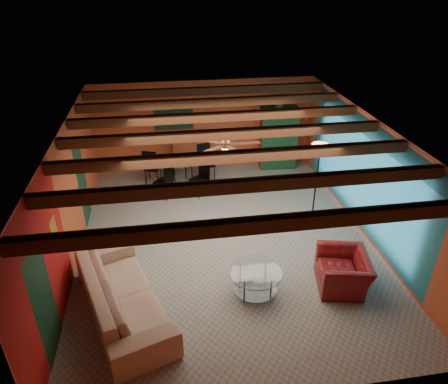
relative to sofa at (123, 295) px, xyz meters
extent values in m
cube|color=gray|center=(2.16, 1.94, -0.42)|extent=(6.50, 8.00, 0.01)
cube|color=silver|center=(2.16, 1.94, 2.28)|extent=(6.50, 8.00, 0.01)
cube|color=#C1502C|center=(2.16, 5.94, 0.93)|extent=(6.50, 0.02, 2.70)
cube|color=#AC1613|center=(-1.09, 1.94, 0.93)|extent=(0.02, 8.00, 2.70)
cube|color=#297774|center=(5.41, 1.94, 0.93)|extent=(0.02, 8.00, 2.70)
imported|color=#A47F69|center=(0.00, 0.00, 0.00)|extent=(1.99, 3.09, 0.84)
imported|color=maroon|center=(4.18, 0.10, -0.07)|extent=(1.13, 1.23, 0.69)
cube|color=maroon|center=(4.36, 5.64, 0.49)|extent=(1.09, 0.61, 1.83)
cube|color=black|center=(1.26, 5.90, 1.23)|extent=(1.05, 0.03, 0.65)
imported|color=#26661E|center=(4.36, 5.64, 1.66)|extent=(0.48, 0.43, 0.49)
imported|color=orange|center=(1.32, 4.83, 0.75)|extent=(0.26, 0.26, 0.21)
camera|label=1|loc=(0.94, -5.68, 5.10)|focal=32.82mm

